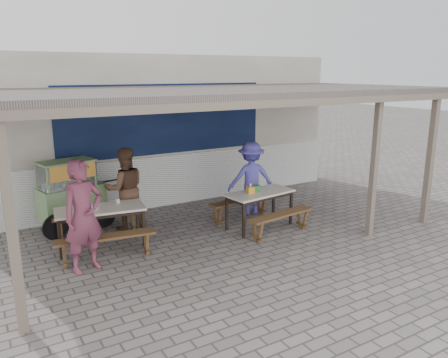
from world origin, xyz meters
TOP-DOWN VIEW (x-y plane):
  - ground at (0.00, 0.00)m, footprint 60.00×60.00m
  - back_wall at (-0.00, 3.58)m, footprint 9.00×1.28m
  - warung_roof at (0.02, 0.90)m, footprint 9.00×4.21m
  - table_left at (-2.33, 1.15)m, footprint 1.63×0.91m
  - bench_left_street at (-2.42, 0.51)m, footprint 1.67×0.53m
  - bench_left_wall at (-2.23, 1.78)m, footprint 1.67×0.53m
  - table_right at (0.76, 0.56)m, footprint 1.49×0.81m
  - bench_right_street at (0.83, -0.05)m, footprint 1.54×0.46m
  - bench_right_wall at (0.68, 1.17)m, footprint 1.54×0.46m
  - vendor_cart at (-2.57, 2.39)m, footprint 1.69×0.96m
  - patron_street_side at (-2.79, 0.34)m, footprint 0.76×0.60m
  - patron_wall_side at (-1.60, 1.90)m, footprint 0.90×0.75m
  - patron_right_table at (1.14, 1.45)m, footprint 1.18×0.88m
  - tissue_box at (0.54, 0.59)m, footprint 0.16×0.16m
  - donation_box at (0.68, 0.63)m, footprint 0.21×0.16m
  - condiment_jar at (-1.95, 1.28)m, footprint 0.08×0.08m
  - condiment_bowl at (-2.43, 1.14)m, footprint 0.25×0.25m

SIDE VIEW (x-z plane):
  - ground at x=0.00m, z-range 0.00..0.00m
  - bench_right_street at x=0.83m, z-range 0.11..0.56m
  - bench_right_wall at x=0.68m, z-range 0.11..0.56m
  - bench_left_street at x=-2.42m, z-range 0.12..0.57m
  - bench_left_wall at x=-2.23m, z-range 0.12..0.57m
  - table_right at x=0.76m, z-range 0.29..1.04m
  - table_left at x=-2.33m, z-range 0.30..1.05m
  - condiment_bowl at x=-2.43m, z-range 0.75..0.80m
  - vendor_cart at x=-2.57m, z-range 0.06..1.49m
  - condiment_jar at x=-1.95m, z-range 0.75..0.84m
  - patron_right_table at x=1.14m, z-range 0.00..1.62m
  - donation_box at x=0.68m, z-range 0.75..0.88m
  - tissue_box at x=0.54m, z-range 0.75..0.88m
  - patron_wall_side at x=-1.60m, z-range 0.00..1.66m
  - patron_street_side at x=-2.79m, z-range 0.00..1.82m
  - back_wall at x=0.00m, z-range -0.03..3.47m
  - warung_roof at x=0.02m, z-range 1.31..4.12m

